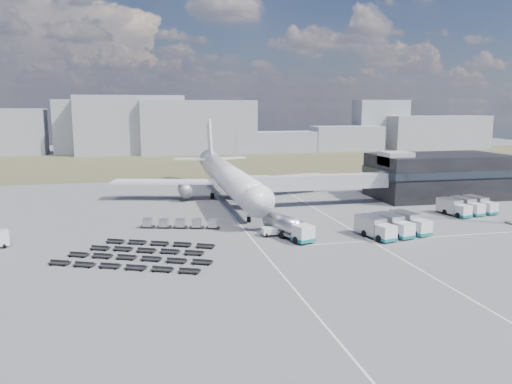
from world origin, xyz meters
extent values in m
plane|color=#565659|center=(0.00, 0.00, 0.00)|extent=(420.00, 420.00, 0.00)
cube|color=#4B472D|center=(0.00, 110.00, 0.01)|extent=(420.00, 90.00, 0.01)
cube|color=silver|center=(-2.00, 5.00, 0.01)|extent=(0.25, 110.00, 0.01)
cube|color=silver|center=(16.00, 5.00, 0.01)|extent=(0.25, 110.00, 0.01)
cube|color=silver|center=(25.00, -8.00, 0.01)|extent=(40.00, 0.25, 0.01)
cube|color=black|center=(48.00, 24.00, 5.00)|extent=(30.00, 16.00, 10.00)
cube|color=#262D38|center=(48.00, 24.00, 6.20)|extent=(30.40, 16.40, 1.60)
cube|color=#939399|center=(36.00, 22.00, 9.50)|extent=(6.00, 6.00, 3.00)
cube|color=#939399|center=(18.10, 20.50, 5.10)|extent=(29.80, 3.00, 3.00)
cube|color=#939399|center=(4.70, 20.00, 5.10)|extent=(4.00, 3.60, 3.40)
cylinder|color=slate|center=(6.20, 20.50, 2.55)|extent=(0.70, 0.70, 5.10)
cylinder|color=black|center=(6.20, 20.50, 0.45)|extent=(1.40, 0.90, 1.40)
cylinder|color=silver|center=(0.00, 30.00, 5.30)|extent=(5.60, 48.00, 5.60)
cone|color=silver|center=(0.00, 3.50, 5.30)|extent=(5.60, 5.00, 5.60)
cone|color=silver|center=(0.00, 58.00, 6.10)|extent=(5.60, 8.00, 5.60)
cube|color=black|center=(0.00, 5.50, 6.10)|extent=(2.20, 2.00, 0.80)
cube|color=silver|center=(-13.00, 35.00, 4.10)|extent=(25.59, 11.38, 0.50)
cube|color=silver|center=(13.00, 35.00, 4.10)|extent=(25.59, 11.38, 0.50)
cylinder|color=slate|center=(-9.50, 33.00, 2.40)|extent=(3.00, 5.00, 3.00)
cylinder|color=slate|center=(9.50, 33.00, 2.40)|extent=(3.00, 5.00, 3.00)
cube|color=silver|center=(-5.50, 60.00, 6.50)|extent=(9.49, 5.63, 0.35)
cube|color=silver|center=(5.50, 60.00, 6.50)|extent=(9.49, 5.63, 0.35)
cube|color=silver|center=(0.00, 61.00, 11.80)|extent=(0.50, 9.06, 11.45)
cylinder|color=slate|center=(0.00, 9.00, 1.25)|extent=(0.50, 0.50, 2.50)
cylinder|color=slate|center=(-3.20, 34.00, 1.25)|extent=(0.60, 0.60, 2.50)
cylinder|color=slate|center=(3.20, 34.00, 1.25)|extent=(0.60, 0.60, 2.50)
cylinder|color=black|center=(0.00, 9.00, 0.50)|extent=(0.50, 1.20, 1.20)
cube|color=gray|center=(-46.93, 157.14, 11.95)|extent=(17.71, 12.00, 23.89)
cube|color=gray|center=(-22.96, 146.87, 12.79)|extent=(46.21, 12.00, 25.59)
cube|color=gray|center=(6.39, 143.81, 11.76)|extent=(50.58, 12.00, 23.52)
cube|color=gray|center=(44.36, 143.69, 4.72)|extent=(44.79, 12.00, 9.44)
cube|color=gray|center=(76.59, 143.41, 5.83)|extent=(33.16, 12.00, 11.66)
cube|color=gray|center=(98.66, 153.73, 11.97)|extent=(25.92, 12.00, 23.95)
cube|color=gray|center=(124.59, 142.30, 8.16)|extent=(51.11, 12.00, 16.32)
cube|color=silver|center=(5.20, -6.78, 1.60)|extent=(3.37, 3.37, 2.53)
cube|color=#13666B|center=(5.20, -6.78, 0.61)|extent=(3.52, 3.52, 0.55)
cylinder|color=#A8A8AC|center=(3.39, -1.69, 2.09)|extent=(5.36, 8.70, 2.75)
cube|color=slate|center=(3.39, -1.69, 0.83)|extent=(5.25, 8.67, 0.39)
cylinder|color=black|center=(3.95, -3.25, 0.55)|extent=(3.10, 2.10, 1.21)
cube|color=silver|center=(1.51, -1.38, 0.72)|extent=(3.29, 2.04, 1.43)
cube|color=silver|center=(4.66, 29.49, 1.82)|extent=(5.09, 7.37, 3.19)
cube|color=#13666B|center=(4.66, 29.49, 0.51)|extent=(5.24, 7.51, 0.51)
cube|color=silver|center=(18.08, -8.85, 1.43)|extent=(3.03, 2.95, 2.41)
cube|color=#13666B|center=(18.08, -8.85, 0.49)|extent=(3.17, 3.09, 0.49)
cube|color=#A8A8AC|center=(17.15, -5.12, 1.87)|extent=(3.78, 5.54, 2.85)
cube|color=silver|center=(21.70, -7.94, 1.43)|extent=(3.03, 2.95, 2.41)
cube|color=#13666B|center=(21.70, -7.94, 0.49)|extent=(3.17, 3.09, 0.49)
cube|color=#A8A8AC|center=(20.77, -4.22, 1.87)|extent=(3.78, 5.54, 2.85)
cube|color=silver|center=(25.32, -7.04, 1.43)|extent=(3.03, 2.95, 2.41)
cube|color=#13666B|center=(25.32, -7.04, 0.49)|extent=(3.17, 3.09, 0.49)
cube|color=#A8A8AC|center=(24.39, -3.31, 1.87)|extent=(3.78, 5.54, 2.85)
cube|color=silver|center=(40.46, 3.44, 1.32)|extent=(2.74, 2.66, 2.24)
cube|color=#13666B|center=(40.46, 3.44, 0.46)|extent=(2.86, 2.78, 0.46)
cube|color=#A8A8AC|center=(39.75, 6.93, 1.73)|extent=(3.32, 5.07, 2.64)
cube|color=silver|center=(43.84, 4.13, 1.32)|extent=(2.74, 2.66, 2.24)
cube|color=#13666B|center=(43.84, 4.13, 0.46)|extent=(2.86, 2.78, 0.46)
cube|color=#A8A8AC|center=(43.13, 7.62, 1.73)|extent=(3.32, 5.07, 2.64)
cube|color=silver|center=(47.23, 4.82, 1.32)|extent=(2.74, 2.66, 2.24)
cube|color=#13666B|center=(47.23, 4.82, 0.46)|extent=(2.86, 2.78, 0.46)
cube|color=#A8A8AC|center=(46.52, 8.31, 1.73)|extent=(3.32, 5.07, 2.64)
cube|color=black|center=(-18.11, 8.67, 0.27)|extent=(2.63, 2.02, 0.16)
cube|color=#A8A8AC|center=(-18.11, 8.67, 1.03)|extent=(1.77, 1.77, 1.34)
cube|color=black|center=(-15.36, 7.88, 0.27)|extent=(2.63, 2.02, 0.16)
cube|color=#A8A8AC|center=(-15.36, 7.88, 1.03)|extent=(1.77, 1.77, 1.34)
cube|color=black|center=(-12.61, 7.09, 0.27)|extent=(2.63, 2.02, 0.16)
cube|color=#A8A8AC|center=(-12.61, 7.09, 1.03)|extent=(1.77, 1.77, 1.34)
cube|color=black|center=(-9.86, 6.30, 0.27)|extent=(2.63, 2.02, 0.16)
cube|color=#A8A8AC|center=(-9.86, 6.30, 1.03)|extent=(1.77, 1.77, 1.34)
cube|color=black|center=(-7.11, 5.51, 0.27)|extent=(2.63, 2.02, 0.16)
cube|color=#A8A8AC|center=(-7.11, 5.51, 1.03)|extent=(1.77, 1.77, 1.34)
cube|color=black|center=(-21.58, -13.20, 0.33)|extent=(20.45, 10.00, 0.65)
cube|color=black|center=(-20.05, -9.72, 0.33)|extent=(20.45, 10.00, 0.65)
cube|color=black|center=(-18.52, -6.24, 0.33)|extent=(17.13, 8.54, 0.65)
cube|color=black|center=(-16.99, -2.75, 0.33)|extent=(17.13, 8.54, 0.65)
camera|label=1|loc=(-18.63, -77.91, 20.89)|focal=35.00mm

